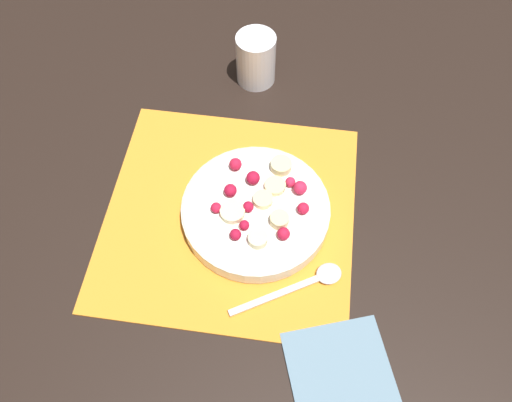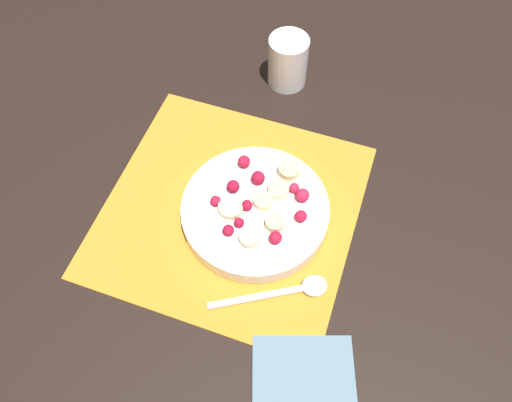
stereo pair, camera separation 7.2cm
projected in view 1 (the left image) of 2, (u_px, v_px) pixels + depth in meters
ground_plane at (230, 214)px, 0.76m from camera, size 3.00×3.00×0.00m
placemat at (230, 213)px, 0.75m from camera, size 0.37×0.37×0.01m
fruit_bowl at (256, 207)px, 0.74m from camera, size 0.22×0.22×0.05m
spoon at (310, 281)px, 0.69m from camera, size 0.16×0.10×0.01m
drinking_glass at (259, 59)px, 0.86m from camera, size 0.07×0.07×0.09m
napkin at (340, 372)px, 0.63m from camera, size 0.16×0.16×0.01m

